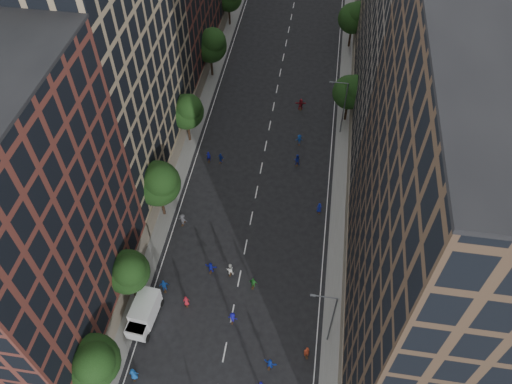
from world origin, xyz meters
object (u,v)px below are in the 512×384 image
streetlamp_near (330,317)px  streetlamp_far (343,105)px  skater_0 (134,374)px  cargo_van (144,313)px

streetlamp_near → streetlamp_far: same height
skater_0 → streetlamp_far: bearing=-125.6°
streetlamp_far → cargo_van: bearing=-120.3°
cargo_van → skater_0: (0.79, -6.37, -0.55)m
streetlamp_near → streetlamp_far: bearing=90.0°
skater_0 → streetlamp_near: bearing=-170.0°
streetlamp_near → cargo_van: size_ratio=1.68×
streetlamp_near → skater_0: 20.56m
streetlamp_far → cargo_van: size_ratio=1.68×
streetlamp_near → cargo_van: 20.01m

